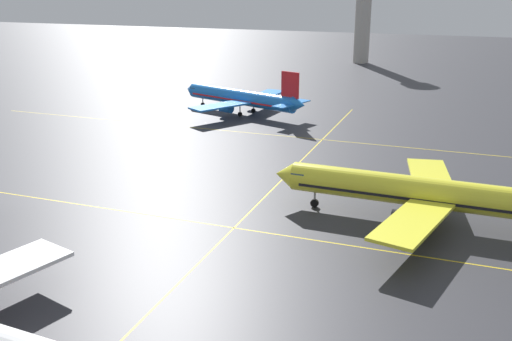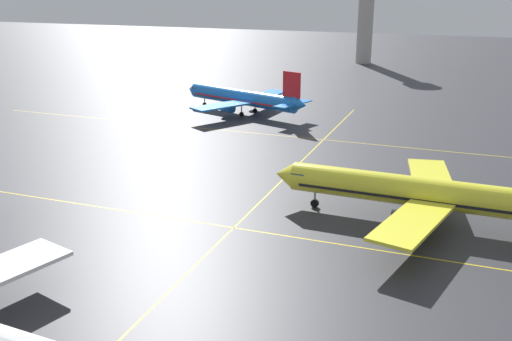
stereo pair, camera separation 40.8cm
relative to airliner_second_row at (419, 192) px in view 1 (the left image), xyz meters
The scene contains 3 objects.
airliner_second_row is the anchor object (origin of this frame).
airliner_third_row 61.98m from the airliner_second_row, 130.92° to the left, with size 31.53×26.96×10.05m.
taxiway_markings 21.85m from the airliner_second_row, 154.87° to the right, with size 138.89×136.51×0.01m.
Camera 1 is at (23.69, -17.39, 27.14)m, focal length 40.88 mm.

